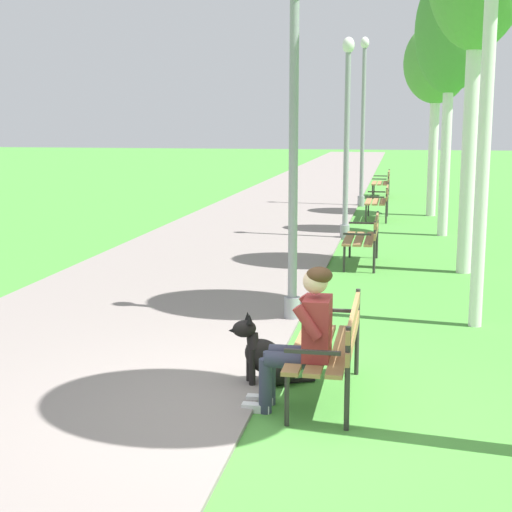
{
  "coord_description": "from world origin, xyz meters",
  "views": [
    {
      "loc": [
        0.99,
        -5.92,
        2.43
      ],
      "look_at": [
        -0.6,
        2.55,
        0.9
      ],
      "focal_mm": 53.63,
      "sensor_mm": 36.0,
      "label": 1
    }
  ],
  "objects_px": {
    "person_seated_on_near_bench": "(304,333)",
    "lamp_post_far": "(363,120)",
    "birch_tree_fourth": "(451,34)",
    "park_bench_far": "(380,199)",
    "lamp_post_mid": "(347,137)",
    "birch_tree_fifth": "(437,66)",
    "park_bench_mid": "(365,235)",
    "lamp_post_near": "(293,147)",
    "dog_black": "(269,359)",
    "park_bench_furthest": "(383,181)",
    "park_bench_near": "(332,342)"
  },
  "relations": [
    {
      "from": "lamp_post_mid",
      "to": "park_bench_furthest",
      "type": "bearing_deg",
      "value": 86.49
    },
    {
      "from": "park_bench_mid",
      "to": "lamp_post_mid",
      "type": "xyz_separation_m",
      "value": [
        -0.54,
        2.83,
        1.6
      ]
    },
    {
      "from": "park_bench_near",
      "to": "dog_black",
      "type": "relative_size",
      "value": 1.91
    },
    {
      "from": "dog_black",
      "to": "lamp_post_near",
      "type": "bearing_deg",
      "value": 92.79
    },
    {
      "from": "person_seated_on_near_bench",
      "to": "lamp_post_far",
      "type": "relative_size",
      "value": 0.27
    },
    {
      "from": "park_bench_near",
      "to": "birch_tree_fifth",
      "type": "distance_m",
      "value": 14.15
    },
    {
      "from": "lamp_post_far",
      "to": "birch_tree_fourth",
      "type": "height_order",
      "value": "birch_tree_fourth"
    },
    {
      "from": "lamp_post_near",
      "to": "birch_tree_fourth",
      "type": "xyz_separation_m",
      "value": [
        2.18,
        7.63,
        2.05
      ]
    },
    {
      "from": "person_seated_on_near_bench",
      "to": "birch_tree_fifth",
      "type": "height_order",
      "value": "birch_tree_fifth"
    },
    {
      "from": "park_bench_near",
      "to": "park_bench_far",
      "type": "relative_size",
      "value": 1.0
    },
    {
      "from": "park_bench_far",
      "to": "lamp_post_far",
      "type": "height_order",
      "value": "lamp_post_far"
    },
    {
      "from": "park_bench_far",
      "to": "dog_black",
      "type": "xyz_separation_m",
      "value": [
        -0.66,
        -12.41,
        -0.25
      ]
    },
    {
      "from": "park_bench_mid",
      "to": "lamp_post_near",
      "type": "relative_size",
      "value": 0.37
    },
    {
      "from": "birch_tree_fifth",
      "to": "park_bench_far",
      "type": "bearing_deg",
      "value": -140.25
    },
    {
      "from": "park_bench_furthest",
      "to": "birch_tree_fourth",
      "type": "xyz_separation_m",
      "value": [
        1.46,
        -8.22,
        3.66
      ]
    },
    {
      "from": "lamp_post_mid",
      "to": "birch_tree_fourth",
      "type": "height_order",
      "value": "birch_tree_fourth"
    },
    {
      "from": "lamp_post_near",
      "to": "lamp_post_far",
      "type": "relative_size",
      "value": 0.87
    },
    {
      "from": "park_bench_furthest",
      "to": "lamp_post_mid",
      "type": "height_order",
      "value": "lamp_post_mid"
    },
    {
      "from": "park_bench_furthest",
      "to": "birch_tree_fourth",
      "type": "relative_size",
      "value": 0.27
    },
    {
      "from": "park_bench_mid",
      "to": "park_bench_furthest",
      "type": "bearing_deg",
      "value": 89.92
    },
    {
      "from": "birch_tree_fifth",
      "to": "person_seated_on_near_bench",
      "type": "bearing_deg",
      "value": -96.34
    },
    {
      "from": "person_seated_on_near_bench",
      "to": "lamp_post_mid",
      "type": "relative_size",
      "value": 0.31
    },
    {
      "from": "dog_black",
      "to": "lamp_post_mid",
      "type": "bearing_deg",
      "value": 89.7
    },
    {
      "from": "park_bench_mid",
      "to": "birch_tree_fifth",
      "type": "height_order",
      "value": "birch_tree_fifth"
    },
    {
      "from": "lamp_post_mid",
      "to": "lamp_post_far",
      "type": "bearing_deg",
      "value": 89.85
    },
    {
      "from": "lamp_post_far",
      "to": "birch_tree_fourth",
      "type": "xyz_separation_m",
      "value": [
        2.0,
        -5.35,
        1.74
      ]
    },
    {
      "from": "park_bench_far",
      "to": "person_seated_on_near_bench",
      "type": "height_order",
      "value": "person_seated_on_near_bench"
    },
    {
      "from": "dog_black",
      "to": "birch_tree_fourth",
      "type": "height_order",
      "value": "birch_tree_fourth"
    },
    {
      "from": "park_bench_near",
      "to": "lamp_post_mid",
      "type": "xyz_separation_m",
      "value": [
        -0.55,
        9.29,
        1.6
      ]
    },
    {
      "from": "birch_tree_fourth",
      "to": "park_bench_far",
      "type": "bearing_deg",
      "value": 120.01
    },
    {
      "from": "park_bench_mid",
      "to": "birch_tree_fourth",
      "type": "height_order",
      "value": "birch_tree_fourth"
    },
    {
      "from": "park_bench_near",
      "to": "lamp_post_near",
      "type": "height_order",
      "value": "lamp_post_near"
    },
    {
      "from": "birch_tree_fifth",
      "to": "park_bench_mid",
      "type": "bearing_deg",
      "value": -100.65
    },
    {
      "from": "park_bench_near",
      "to": "birch_tree_fifth",
      "type": "height_order",
      "value": "birch_tree_fifth"
    },
    {
      "from": "park_bench_mid",
      "to": "person_seated_on_near_bench",
      "type": "distance_m",
      "value": 6.81
    },
    {
      "from": "person_seated_on_near_bench",
      "to": "park_bench_furthest",
      "type": "bearing_deg",
      "value": 89.34
    },
    {
      "from": "lamp_post_mid",
      "to": "park_bench_mid",
      "type": "bearing_deg",
      "value": -79.15
    },
    {
      "from": "park_bench_mid",
      "to": "person_seated_on_near_bench",
      "type": "xyz_separation_m",
      "value": [
        -0.2,
        -6.8,
        0.17
      ]
    },
    {
      "from": "lamp_post_near",
      "to": "birch_tree_fourth",
      "type": "relative_size",
      "value": 0.74
    },
    {
      "from": "park_bench_far",
      "to": "lamp_post_mid",
      "type": "bearing_deg",
      "value": -100.44
    },
    {
      "from": "park_bench_far",
      "to": "person_seated_on_near_bench",
      "type": "bearing_deg",
      "value": -91.2
    },
    {
      "from": "dog_black",
      "to": "lamp_post_near",
      "type": "relative_size",
      "value": 0.19
    },
    {
      "from": "lamp_post_mid",
      "to": "birch_tree_fifth",
      "type": "distance_m",
      "value": 5.09
    },
    {
      "from": "dog_black",
      "to": "park_bench_near",
      "type": "bearing_deg",
      "value": -20.62
    },
    {
      "from": "park_bench_mid",
      "to": "birch_tree_fifth",
      "type": "relative_size",
      "value": 0.31
    },
    {
      "from": "park_bench_near",
      "to": "park_bench_mid",
      "type": "height_order",
      "value": "same"
    },
    {
      "from": "park_bench_near",
      "to": "lamp_post_near",
      "type": "xyz_separation_m",
      "value": [
        -0.71,
        2.57,
        1.61
      ]
    },
    {
      "from": "park_bench_furthest",
      "to": "birch_tree_fifth",
      "type": "bearing_deg",
      "value": -74.08
    },
    {
      "from": "lamp_post_near",
      "to": "birch_tree_fourth",
      "type": "height_order",
      "value": "birch_tree_fourth"
    },
    {
      "from": "person_seated_on_near_bench",
      "to": "lamp_post_mid",
      "type": "height_order",
      "value": "lamp_post_mid"
    }
  ]
}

